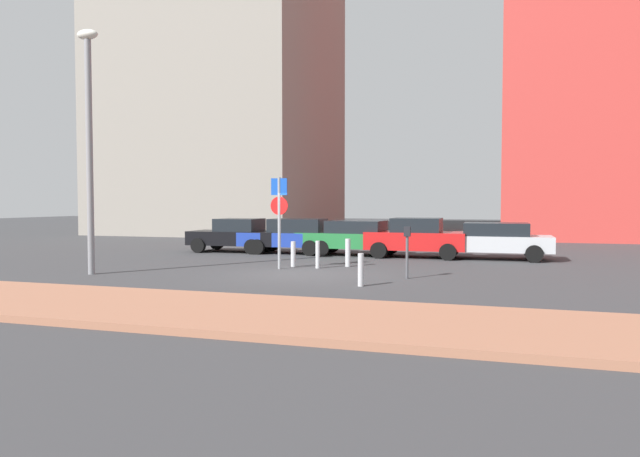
{
  "coord_description": "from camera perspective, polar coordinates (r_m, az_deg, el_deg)",
  "views": [
    {
      "loc": [
        5.85,
        -16.74,
        2.2
      ],
      "look_at": [
        -0.06,
        1.91,
        1.32
      ],
      "focal_mm": 32.73,
      "sensor_mm": 36.0,
      "label": 1
    }
  ],
  "objects": [
    {
      "name": "parking_meter",
      "position": [
        16.93,
        8.52,
        -1.63
      ],
      "size": [
        0.18,
        0.14,
        1.5
      ],
      "color": "#4C4C51",
      "rests_on": "ground"
    },
    {
      "name": "parked_car_green",
      "position": [
        24.23,
        3.18,
        -0.82
      ],
      "size": [
        4.4,
        2.21,
        1.44
      ],
      "color": "#237238",
      "rests_on": "ground"
    },
    {
      "name": "parked_car_red",
      "position": [
        23.52,
        9.38,
        -0.85
      ],
      "size": [
        3.92,
        2.0,
        1.57
      ],
      "color": "red",
      "rests_on": "ground"
    },
    {
      "name": "traffic_bollard_far",
      "position": [
        19.87,
        -2.64,
        -2.52
      ],
      "size": [
        0.16,
        0.16,
        0.87
      ],
      "primitive_type": "cylinder",
      "color": "#B7B7BC",
      "rests_on": "ground"
    },
    {
      "name": "parked_car_black",
      "position": [
        26.02,
        -8.13,
        -0.62
      ],
      "size": [
        4.09,
        2.12,
        1.48
      ],
      "color": "black",
      "rests_on": "ground"
    },
    {
      "name": "building_under_construction",
      "position": [
        44.8,
        -9.36,
        15.54
      ],
      "size": [
        14.53,
        13.99,
        24.53
      ],
      "primitive_type": "cube",
      "color": "gray",
      "rests_on": "ground"
    },
    {
      "name": "parking_sign_post",
      "position": [
        19.18,
        -4.01,
        1.68
      ],
      "size": [
        0.6,
        0.1,
        3.01
      ],
      "color": "gray",
      "rests_on": "ground"
    },
    {
      "name": "sidewalk_brick",
      "position": [
        11.89,
        -12.32,
        -7.8
      ],
      "size": [
        40.0,
        3.63,
        0.14
      ],
      "primitive_type": "cube",
      "color": "#9E664C",
      "rests_on": "ground"
    },
    {
      "name": "traffic_bollard_mid",
      "position": [
        19.93,
        2.74,
        -2.38
      ],
      "size": [
        0.18,
        0.18,
        0.96
      ],
      "primitive_type": "cylinder",
      "color": "#B7B7BC",
      "rests_on": "ground"
    },
    {
      "name": "parked_car_blue",
      "position": [
        25.0,
        -2.56,
        -0.69
      ],
      "size": [
        4.56,
        2.05,
        1.49
      ],
      "color": "#1E389E",
      "rests_on": "ground"
    },
    {
      "name": "parked_car_silver",
      "position": [
        23.43,
        16.46,
        -1.06
      ],
      "size": [
        4.57,
        2.12,
        1.41
      ],
      "color": "#B7BABF",
      "rests_on": "ground"
    },
    {
      "name": "building_colorful_midrise",
      "position": [
        43.74,
        27.29,
        17.66
      ],
      "size": [
        14.11,
        15.2,
        27.56
      ],
      "primitive_type": "cube",
      "color": "#BF3833",
      "rests_on": "ground"
    },
    {
      "name": "traffic_bollard_edge",
      "position": [
        19.4,
        -0.23,
        -2.56
      ],
      "size": [
        0.14,
        0.14,
        0.92
      ],
      "primitive_type": "cylinder",
      "color": "#B7B7BC",
      "rests_on": "ground"
    },
    {
      "name": "street_lamp",
      "position": [
        19.16,
        -21.64,
        8.75
      ],
      "size": [
        0.7,
        0.36,
        7.38
      ],
      "color": "gray",
      "rests_on": "ground"
    },
    {
      "name": "ground_plane",
      "position": [
        17.87,
        -1.67,
        -4.49
      ],
      "size": [
        120.0,
        120.0,
        0.0
      ],
      "primitive_type": "plane",
      "color": "#38383A"
    },
    {
      "name": "traffic_bollard_near",
      "position": [
        15.31,
        4.01,
        -4.05
      ],
      "size": [
        0.16,
        0.16,
        0.87
      ],
      "primitive_type": "cylinder",
      "color": "#B7B7BC",
      "rests_on": "ground"
    }
  ]
}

